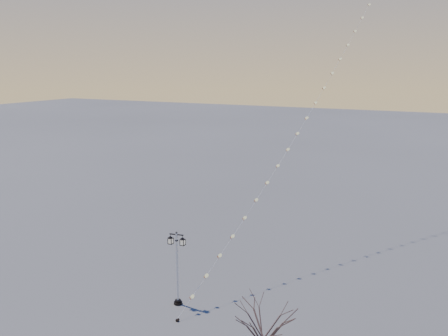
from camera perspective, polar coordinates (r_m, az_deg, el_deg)
The scene contains 4 objects.
ground at distance 29.60m, azimuth -8.98°, elevation -18.83°, with size 300.00×300.00×0.00m, color #585858.
street_lamp at distance 31.12m, azimuth -5.63°, elevation -11.43°, with size 1.25×0.57×4.95m.
bare_tree at distance 24.07m, azimuth 4.75°, elevation -18.18°, with size 2.63×2.63×4.36m.
kite_train at distance 42.48m, azimuth 13.42°, elevation 14.25°, with size 9.28×38.73×34.11m.
Camera 1 is at (15.06, -20.47, 15.18)m, focal length 38.20 mm.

